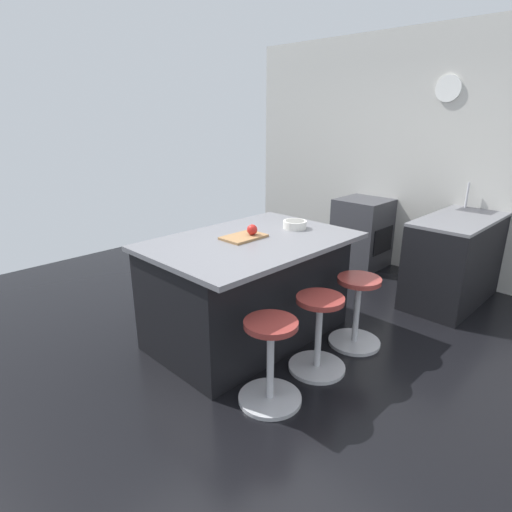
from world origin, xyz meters
TOP-DOWN VIEW (x-y plane):
  - ground_plane at (0.00, 0.00)m, footprint 6.87×6.87m
  - interior_partition_left at (-2.64, 0.00)m, footprint 0.15×4.94m
  - sink_cabinet at (-2.30, 0.80)m, footprint 1.85×0.60m
  - oven_range at (-2.29, -0.48)m, footprint 0.60×0.61m
  - kitchen_island at (0.04, -0.19)m, footprint 1.71×1.17m
  - stool_by_window at (-0.49, 0.57)m, footprint 0.44×0.44m
  - stool_middle at (0.04, 0.57)m, footprint 0.44×0.44m
  - stool_near_camera at (0.58, 0.57)m, footprint 0.44×0.44m
  - cutting_board at (0.07, -0.21)m, footprint 0.36×0.24m
  - apple_red at (-0.00, -0.18)m, footprint 0.09×0.09m
  - fruit_bowl at (-0.47, -0.11)m, footprint 0.21×0.21m

SIDE VIEW (x-z plane):
  - ground_plane at x=0.00m, z-range 0.00..0.00m
  - stool_by_window at x=-0.49m, z-range -0.02..0.59m
  - stool_middle at x=0.04m, z-range -0.02..0.59m
  - stool_near_camera at x=0.58m, z-range -0.02..0.59m
  - oven_range at x=-2.29m, z-range 0.00..0.87m
  - sink_cabinet at x=-2.30m, z-range -0.13..1.05m
  - kitchen_island at x=0.04m, z-range 0.00..0.91m
  - cutting_board at x=0.07m, z-range 0.91..0.93m
  - fruit_bowl at x=-0.47m, z-range 0.91..0.98m
  - apple_red at x=0.00m, z-range 0.93..1.01m
  - interior_partition_left at x=-2.64m, z-range 0.00..2.83m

